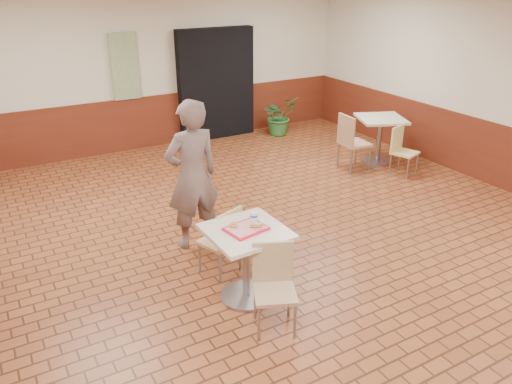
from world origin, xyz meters
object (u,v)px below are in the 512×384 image
main_table (246,253)px  serving_tray (246,229)px  ring_donut (234,225)px  long_john_donut (256,225)px  chair_main_back (224,238)px  paper_cup (254,216)px  second_table (380,132)px  chair_second_left (351,139)px  chair_main_front (274,282)px  customer (192,176)px  chair_second_front (402,148)px  potted_plant (279,116)px

main_table → serving_tray: 0.28m
ring_donut → long_john_donut: size_ratio=0.65×
serving_tray → chair_main_back: bearing=90.3°
ring_donut → paper_cup: paper_cup is taller
paper_cup → main_table: bearing=-144.9°
paper_cup → second_table: bearing=31.0°
chair_second_left → chair_main_back: bearing=122.7°
serving_tray → long_john_donut: long_john_donut is taller
long_john_donut → chair_main_front: bearing=-99.2°
chair_main_back → customer: 0.93m
long_john_donut → customer: bearing=94.7°
chair_main_front → paper_cup: size_ratio=8.94×
serving_tray → long_john_donut: size_ratio=2.68×
customer → long_john_donut: (0.11, -1.36, -0.08)m
serving_tray → second_table: serving_tray is taller
main_table → chair_second_front: (4.00, 1.83, -0.09)m
serving_tray → potted_plant: (3.39, 4.77, -0.42)m
chair_main_back → long_john_donut: long_john_donut is taller
chair_main_front → potted_plant: 6.27m
chair_main_back → long_john_donut: size_ratio=5.60×
serving_tray → chair_second_front: 4.41m
second_table → potted_plant: 2.41m
long_john_donut → chair_main_back: bearing=99.8°
chair_main_front → potted_plant: bearing=81.2°
customer → paper_cup: customer is taller
long_john_donut → chair_second_left: bearing=36.7°
ring_donut → customer: bearing=86.5°
customer → serving_tray: 1.33m
serving_tray → paper_cup: (0.15, 0.10, 0.06)m
serving_tray → chair_main_front: bearing=-88.0°
chair_main_front → chair_second_front: bearing=54.3°
ring_donut → long_john_donut: long_john_donut is taller
chair_second_left → potted_plant: 2.37m
paper_cup → chair_second_left: size_ratio=0.10×
chair_second_left → potted_plant: size_ratio=1.22×
long_john_donut → paper_cup: paper_cup is taller
chair_second_front → paper_cup: bearing=-173.3°
chair_main_back → paper_cup: (0.15, -0.42, 0.42)m
main_table → chair_main_back: bearing=90.3°
serving_tray → chair_second_front: (4.00, 1.83, -0.37)m
serving_tray → chair_second_front: serving_tray is taller
chair_second_left → potted_plant: bearing=3.0°
customer → second_table: 4.26m
chair_main_front → chair_second_front: 4.62m
chair_main_front → chair_second_left: 4.45m
chair_main_front → chair_second_front: chair_main_front is taller
chair_main_back → paper_cup: paper_cup is taller
potted_plant → paper_cup: bearing=-124.8°
potted_plant → ring_donut: bearing=-126.7°
customer → second_table: bearing=-167.3°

